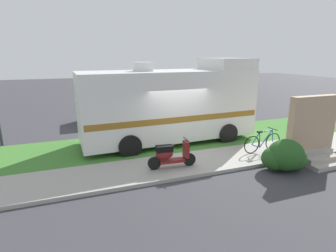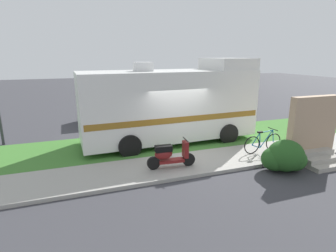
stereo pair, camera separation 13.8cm
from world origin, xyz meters
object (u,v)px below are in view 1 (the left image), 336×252
Objects in this scene: pickup_truck_near at (137,104)px; motorhome_rv at (171,104)px; scooter at (170,155)px; bottle_green at (281,151)px; bicycle at (263,142)px.

motorhome_rv is at bearing -85.52° from pickup_truck_near.
motorhome_rv reaches higher than scooter.
bottle_green is at bearing -2.84° from scooter.
scooter reaches higher than bottle_green.
bicycle is at bearing -44.55° from motorhome_rv.
bicycle is at bearing 143.42° from bottle_green.
motorhome_rv is 33.73× the size of bottle_green.
bicycle reaches higher than bottle_green.
pickup_truck_near is at bearing 84.47° from scooter.
bicycle is 8.22m from pickup_truck_near.
scooter is at bearing -95.53° from pickup_truck_near.
motorhome_rv is 4.40× the size of bicycle.
pickup_truck_near is (-3.17, 7.58, 0.42)m from bicycle.
bicycle is 0.75m from bottle_green.
bottle_green is at bearing -65.04° from pickup_truck_near.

